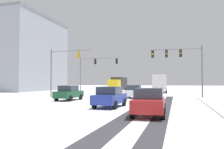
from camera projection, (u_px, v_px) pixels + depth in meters
The scene contains 12 objects.
wheel_track_left_lane at pixel (165, 108), 18.01m from camera, with size 0.88×29.84×0.01m, color #38383D.
wheel_track_right_lane at pixel (141, 107), 18.49m from camera, with size 1.05×29.84×0.01m, color #38383D.
traffic_signal_near_left at pixel (62, 64), 30.97m from camera, with size 5.93×0.41×6.50m.
traffic_signal_far_left at pixel (94, 67), 40.46m from camera, with size 7.03×0.40×6.50m.
traffic_signal_near_right at pixel (181, 59), 28.85m from camera, with size 6.32×0.54×6.50m.
car_white_lead at pixel (134, 92), 29.19m from camera, with size 1.96×4.16×1.62m.
car_dark_green_second at pixel (69, 93), 25.39m from camera, with size 1.91×4.14×1.62m.
car_blue_third at pixel (110, 97), 18.33m from camera, with size 1.97×4.17×1.62m.
car_red_fourth at pixel (149, 102), 13.62m from camera, with size 1.94×4.15×1.62m.
bus_oncoming at pixel (160, 82), 46.20m from camera, with size 3.03×11.10×3.38m.
box_truck_delivery at pixel (118, 84), 47.88m from camera, with size 2.45×7.46×3.02m.
office_building_far_left_block at pixel (9, 55), 57.46m from camera, with size 21.64×20.87×17.59m.
Camera 1 is at (6.59, -4.96, 1.95)m, focal length 37.42 mm.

